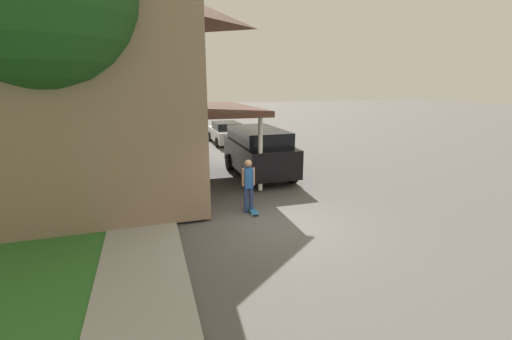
{
  "coord_description": "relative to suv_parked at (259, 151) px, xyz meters",
  "views": [
    {
      "loc": [
        -3.29,
        -8.38,
        3.87
      ],
      "look_at": [
        0.25,
        2.69,
        0.9
      ],
      "focal_mm": 24.0,
      "sensor_mm": 36.0,
      "label": 1
    }
  ],
  "objects": [
    {
      "name": "ground_plane",
      "position": [
        -1.13,
        -5.09,
        -1.09
      ],
      "size": [
        120.0,
        120.0,
        0.0
      ],
      "primitive_type": "plane",
      "color": "#54514F"
    },
    {
      "name": "skateboarder",
      "position": [
        -1.63,
        -4.0,
        -0.18
      ],
      "size": [
        0.41,
        0.22,
        1.66
      ],
      "color": "navy",
      "rests_on": "ground_plane"
    },
    {
      "name": "suv_parked",
      "position": [
        0.0,
        0.0,
        0.0
      ],
      "size": [
        2.13,
        4.56,
        2.01
      ],
      "color": "black",
      "rests_on": "ground_plane"
    },
    {
      "name": "lawn",
      "position": [
        -9.13,
        0.91,
        -1.05
      ],
      "size": [
        10.0,
        80.0,
        0.08
      ],
      "color": "#2D6B28",
      "rests_on": "ground_plane"
    },
    {
      "name": "car_down_street",
      "position": [
        0.52,
        8.38,
        -0.4
      ],
      "size": [
        1.9,
        4.19,
        1.4
      ],
      "color": "#B7B7BC",
      "rests_on": "ground_plane"
    },
    {
      "name": "skateboard",
      "position": [
        -1.53,
        -4.05,
        -1.01
      ],
      "size": [
        0.22,
        0.79,
        0.1
      ],
      "color": "#236B99",
      "rests_on": "ground_plane"
    },
    {
      "name": "house",
      "position": [
        -8.27,
        -0.03,
        3.49
      ],
      "size": [
        13.68,
        9.44,
        8.7
      ],
      "color": "#89705B",
      "rests_on": "lawn"
    },
    {
      "name": "sidewalk",
      "position": [
        -4.73,
        0.91,
        -1.04
      ],
      "size": [
        1.8,
        80.0,
        0.1
      ],
      "color": "#9E9E99",
      "rests_on": "ground_plane"
    }
  ]
}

